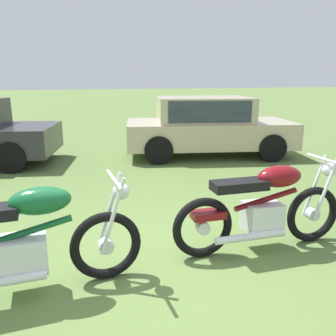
{
  "coord_description": "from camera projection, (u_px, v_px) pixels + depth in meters",
  "views": [
    {
      "loc": [
        -0.86,
        -3.09,
        1.87
      ],
      "look_at": [
        0.66,
        1.19,
        0.7
      ],
      "focal_mm": 37.23,
      "sensor_mm": 36.0,
      "label": 1
    }
  ],
  "objects": [
    {
      "name": "car_beige",
      "position": [
        206.0,
        123.0,
        8.56
      ],
      "size": [
        4.32,
        2.73,
        1.43
      ],
      "rotation": [
        0.0,
        0.0,
        -0.25
      ],
      "color": "#BCAD8C",
      "rests_on": "ground"
    },
    {
      "name": "motorcycle_maroon",
      "position": [
        263.0,
        208.0,
        3.83
      ],
      "size": [
        2.04,
        0.64,
        1.02
      ],
      "rotation": [
        0.0,
        0.0,
        -0.07
      ],
      "color": "black",
      "rests_on": "ground"
    },
    {
      "name": "ground_plane",
      "position": [
        146.0,
        266.0,
        3.57
      ],
      "size": [
        120.0,
        120.0,
        0.0
      ],
      "primitive_type": "plane",
      "color": "#567038"
    },
    {
      "name": "motorcycle_green",
      "position": [
        23.0,
        243.0,
        3.01
      ],
      "size": [
        2.16,
        0.64,
        1.02
      ],
      "rotation": [
        0.0,
        0.0,
        0.0
      ],
      "color": "black",
      "rests_on": "ground"
    }
  ]
}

